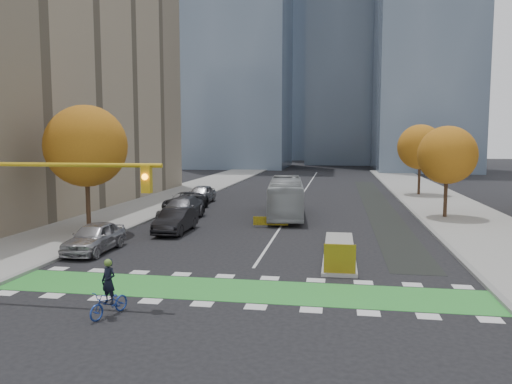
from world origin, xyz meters
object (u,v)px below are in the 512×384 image
(tree_east_far, at_px, (420,147))
(cyclist, at_px, (109,297))
(tree_west, at_px, (86,146))
(parked_car_c, at_px, (182,209))
(parked_car_d, at_px, (185,201))
(tree_east_near, at_px, (447,155))
(parked_car_e, at_px, (201,194))
(traffic_signal_west, at_px, (24,192))
(parked_car_a, at_px, (94,237))
(parked_car_b, at_px, (176,220))
(hazard_board, at_px, (340,259))
(bus, at_px, (286,197))

(tree_east_far, distance_m, cyclist, 43.55)
(tree_west, height_order, parked_car_c, tree_west)
(parked_car_d, bearing_deg, parked_car_c, -69.99)
(tree_east_near, bearing_deg, parked_car_e, 163.77)
(traffic_signal_west, relative_size, parked_car_d, 1.56)
(parked_car_a, xyz_separation_m, parked_car_d, (0.00, 16.17, -0.04))
(tree_west, distance_m, traffic_signal_west, 13.25)
(tree_east_far, relative_size, parked_car_b, 1.58)
(tree_west, height_order, tree_east_near, tree_west)
(tree_west, height_order, parked_car_a, tree_west)
(traffic_signal_west, bearing_deg, hazard_board, 21.55)
(hazard_board, xyz_separation_m, parked_car_c, (-11.71, 13.91, 0.04))
(bus, relative_size, parked_car_d, 1.99)
(hazard_board, bearing_deg, tree_east_far, 75.88)
(hazard_board, relative_size, tree_east_far, 0.18)
(tree_east_far, height_order, parked_car_d, tree_east_far)
(parked_car_c, bearing_deg, tree_east_far, 46.43)
(traffic_signal_west, xyz_separation_m, parked_car_a, (-1.07, 7.46, -3.23))
(tree_east_near, xyz_separation_m, parked_car_c, (-19.71, -3.89, -4.02))
(parked_car_a, relative_size, parked_car_e, 0.94)
(parked_car_e, bearing_deg, parked_car_b, -80.63)
(tree_east_near, xyz_separation_m, tree_east_far, (0.50, 16.00, 0.38))
(bus, bearing_deg, parked_car_e, 136.38)
(parked_car_c, bearing_deg, hazard_board, -48.02)
(tree_east_far, relative_size, traffic_signal_west, 0.90)
(parked_car_e, bearing_deg, tree_east_near, -16.30)
(tree_west, xyz_separation_m, parked_car_a, (3.00, -5.06, -4.81))
(tree_east_far, relative_size, parked_car_a, 1.62)
(traffic_signal_west, bearing_deg, tree_west, 108.02)
(hazard_board, bearing_deg, parked_car_d, 124.50)
(hazard_board, xyz_separation_m, parked_car_b, (-10.50, 8.87, -0.00))
(hazard_board, distance_m, parked_car_c, 18.19)
(tree_east_near, bearing_deg, parked_car_d, 176.96)
(bus, height_order, parked_car_e, bus)
(cyclist, xyz_separation_m, bus, (3.64, 23.33, 0.85))
(tree_east_near, height_order, parked_car_b, tree_east_near)
(parked_car_a, height_order, parked_car_c, parked_car_c)
(tree_east_near, bearing_deg, parked_car_c, -168.85)
(parked_car_a, xyz_separation_m, parked_car_b, (2.50, 6.13, -0.01))
(traffic_signal_west, distance_m, bus, 23.19)
(parked_car_a, distance_m, parked_car_d, 16.17)
(tree_west, relative_size, tree_east_far, 1.08)
(bus, bearing_deg, cyclist, -104.43)
(cyclist, relative_size, parked_car_b, 0.41)
(tree_east_far, distance_m, parked_car_b, 31.66)
(hazard_board, height_order, parked_car_e, parked_car_e)
(parked_car_c, height_order, parked_car_d, parked_car_c)
(cyclist, distance_m, parked_car_c, 20.62)
(tree_east_near, relative_size, traffic_signal_west, 0.83)
(parked_car_a, xyz_separation_m, parked_car_c, (1.29, 11.17, 0.04))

